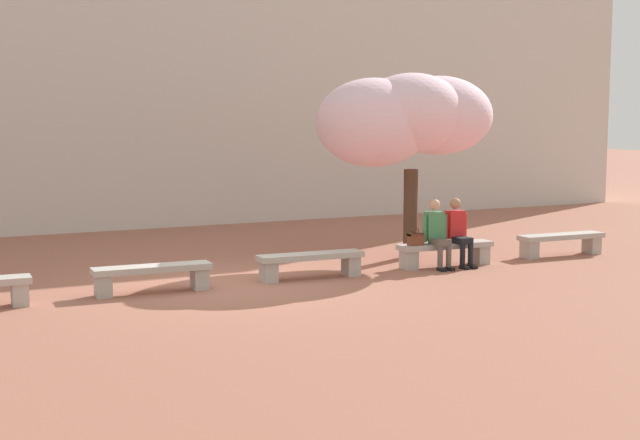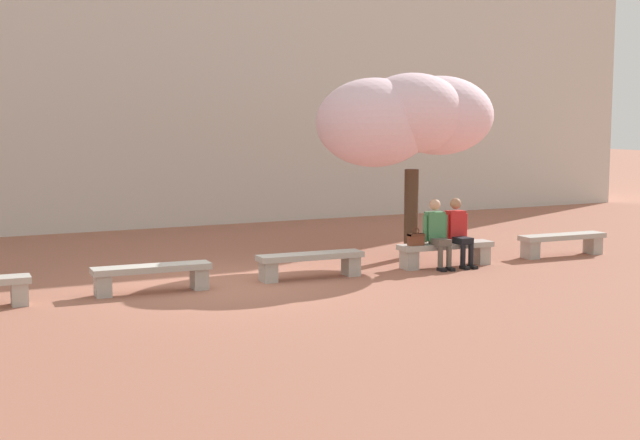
{
  "view_description": "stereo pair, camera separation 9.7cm",
  "coord_description": "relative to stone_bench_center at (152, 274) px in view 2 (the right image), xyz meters",
  "views": [
    {
      "loc": [
        -5.32,
        -13.86,
        2.86
      ],
      "look_at": [
        1.7,
        0.2,
        1.0
      ],
      "focal_mm": 50.0,
      "sensor_mm": 36.0,
      "label": 1
    },
    {
      "loc": [
        -5.23,
        -13.9,
        2.86
      ],
      "look_at": [
        1.7,
        0.2,
        1.0
      ],
      "focal_mm": 50.0,
      "sensor_mm": 36.0,
      "label": 2
    }
  ],
  "objects": [
    {
      "name": "ground_plane",
      "position": [
        1.42,
        0.0,
        -0.31
      ],
      "size": [
        100.0,
        100.0,
        0.0
      ],
      "primitive_type": "plane",
      "color": "#9E604C"
    },
    {
      "name": "person_seated_right",
      "position": [
        5.91,
        -0.05,
        0.39
      ],
      "size": [
        0.51,
        0.68,
        1.29
      ],
      "color": "black",
      "rests_on": "ground"
    },
    {
      "name": "cherry_tree_main",
      "position": [
        5.63,
        1.35,
        2.49
      ],
      "size": [
        3.68,
        2.45,
        3.68
      ],
      "color": "#473323",
      "rests_on": "ground"
    },
    {
      "name": "stone_bench_center",
      "position": [
        0.0,
        0.0,
        0.0
      ],
      "size": [
        1.93,
        0.51,
        0.45
      ],
      "color": "#ADA89E",
      "rests_on": "ground"
    },
    {
      "name": "stone_bench_near_east",
      "position": [
        2.84,
        0.0,
        0.0
      ],
      "size": [
        1.93,
        0.51,
        0.45
      ],
      "color": "#ADA89E",
      "rests_on": "ground"
    },
    {
      "name": "handbag",
      "position": [
        5.0,
        -0.03,
        0.27
      ],
      "size": [
        0.3,
        0.15,
        0.34
      ],
      "color": "brown",
      "rests_on": "stone_bench_east_end"
    },
    {
      "name": "building_facade",
      "position": [
        1.42,
        10.02,
        5.11
      ],
      "size": [
        32.23,
        4.0,
        10.84
      ],
      "primitive_type": "cube",
      "color": "beige",
      "rests_on": "ground"
    },
    {
      "name": "stone_bench_east_end",
      "position": [
        5.68,
        0.0,
        0.0
      ],
      "size": [
        1.93,
        0.51,
        0.45
      ],
      "color": "#ADA89E",
      "rests_on": "ground"
    },
    {
      "name": "person_seated_left",
      "position": [
        5.44,
        -0.05,
        0.39
      ],
      "size": [
        0.51,
        0.7,
        1.29
      ],
      "color": "black",
      "rests_on": "ground"
    },
    {
      "name": "stone_bench_far_east",
      "position": [
        8.52,
        0.0,
        0.0
      ],
      "size": [
        1.93,
        0.51,
        0.45
      ],
      "color": "#ADA89E",
      "rests_on": "ground"
    }
  ]
}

